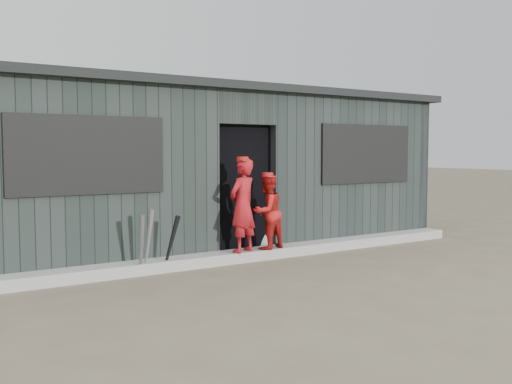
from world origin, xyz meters
TOP-DOWN VIEW (x-y plane):
  - ground at (0.00, 0.00)m, footprint 80.00×80.00m
  - curb at (0.00, 1.82)m, footprint 8.00×0.36m
  - bat_left at (-1.75, 1.66)m, footprint 0.11×0.28m
  - bat_mid at (-1.86, 1.61)m, footprint 0.12×0.27m
  - bat_right at (-1.42, 1.68)m, footprint 0.20×0.31m
  - player_red_left at (-0.29, 1.71)m, footprint 0.57×0.48m
  - player_red_right at (0.16, 1.74)m, footprint 0.62×0.53m
  - player_grey_back at (0.47, 2.29)m, footprint 0.62×0.42m
  - dugout at (-0.00, 3.50)m, footprint 8.30×3.30m

SIDE VIEW (x-z plane):
  - ground at x=0.00m, z-range 0.00..0.00m
  - curb at x=0.00m, z-range 0.00..0.15m
  - bat_right at x=-1.42m, z-range 0.00..0.76m
  - bat_mid at x=-1.86m, z-range 0.00..0.82m
  - bat_left at x=-1.75m, z-range 0.00..0.86m
  - player_grey_back at x=0.47m, z-range 0.00..1.23m
  - player_red_right at x=0.16m, z-range 0.15..1.26m
  - player_red_left at x=-0.29m, z-range 0.15..1.50m
  - dugout at x=0.00m, z-range -0.02..2.60m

